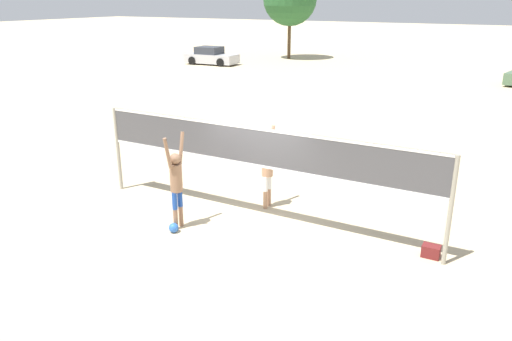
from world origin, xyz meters
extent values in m
plane|color=#C6B28C|center=(0.00, 0.00, 0.00)|extent=(200.00, 200.00, 0.00)
cylinder|color=gray|center=(-4.34, 0.00, 1.16)|extent=(0.09, 0.09, 2.31)
cylinder|color=gray|center=(4.34, 0.00, 1.16)|extent=(0.09, 0.09, 2.31)
cube|color=#47474C|center=(0.00, 0.00, 1.84)|extent=(8.60, 0.02, 0.94)
cube|color=white|center=(0.00, 0.00, 2.28)|extent=(8.60, 0.03, 0.06)
cube|color=white|center=(0.00, 0.00, 1.40)|extent=(8.60, 0.03, 0.06)
cylinder|color=#8C664C|center=(-1.39, -1.34, 0.25)|extent=(0.11, 0.11, 0.50)
cylinder|color=#1E47A5|center=(-1.39, -1.34, 0.71)|extent=(0.12, 0.12, 0.41)
cylinder|color=#8C664C|center=(-1.39, -1.14, 0.25)|extent=(0.11, 0.11, 0.50)
cylinder|color=#1E47A5|center=(-1.39, -1.14, 0.71)|extent=(0.12, 0.12, 0.41)
cylinder|color=#8C664C|center=(-1.39, -1.24, 1.24)|extent=(0.28, 0.28, 0.65)
sphere|color=#8C664C|center=(-1.39, -1.24, 1.69)|extent=(0.25, 0.25, 0.25)
cylinder|color=#8C664C|center=(-1.39, -1.49, 1.89)|extent=(0.08, 0.23, 0.73)
cylinder|color=#8C664C|center=(-1.39, -0.99, 1.89)|extent=(0.08, 0.23, 0.73)
cylinder|color=tan|center=(-0.14, 0.94, 0.24)|extent=(0.11, 0.11, 0.47)
cylinder|color=white|center=(-0.14, 0.94, 0.66)|extent=(0.12, 0.12, 0.38)
cylinder|color=tan|center=(-0.14, 0.74, 0.24)|extent=(0.11, 0.11, 0.47)
cylinder|color=white|center=(-0.14, 0.74, 0.66)|extent=(0.12, 0.12, 0.38)
cylinder|color=tan|center=(-0.14, 0.84, 1.16)|extent=(0.28, 0.28, 0.61)
sphere|color=tan|center=(-0.14, 0.84, 1.58)|extent=(0.24, 0.24, 0.24)
cylinder|color=tan|center=(-0.14, 1.08, 1.76)|extent=(0.08, 0.22, 0.68)
cylinder|color=tan|center=(-0.14, 0.60, 1.76)|extent=(0.08, 0.22, 0.68)
sphere|color=blue|center=(-1.33, -1.50, 0.11)|extent=(0.23, 0.23, 0.23)
cube|color=maroon|center=(4.06, 0.17, 0.13)|extent=(0.36, 0.26, 0.26)
cube|color=#B7B7BC|center=(-17.46, 24.17, 0.48)|extent=(4.28, 1.99, 0.70)
cube|color=#2D333D|center=(-17.67, 24.16, 1.11)|extent=(1.97, 1.73, 0.56)
cylinder|color=black|center=(-16.21, 25.08, 0.32)|extent=(0.65, 0.25, 0.64)
cylinder|color=black|center=(-16.12, 23.40, 0.32)|extent=(0.65, 0.25, 0.64)
cylinder|color=black|center=(-18.81, 24.95, 0.32)|extent=(0.65, 0.25, 0.64)
cylinder|color=black|center=(-18.72, 23.27, 0.32)|extent=(0.65, 0.25, 0.64)
cylinder|color=#4C3823|center=(-13.81, 30.86, 1.88)|extent=(0.28, 0.28, 3.77)
camera|label=1|loc=(5.35, -9.65, 5.11)|focal=35.00mm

